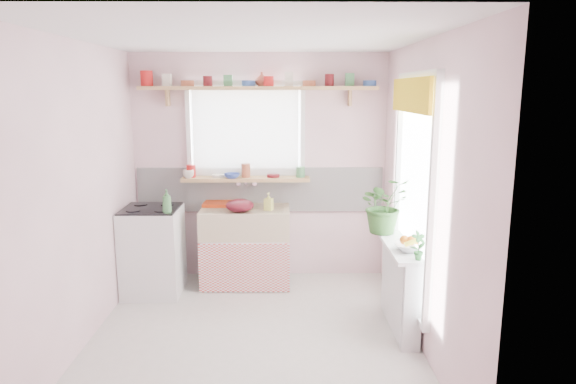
{
  "coord_description": "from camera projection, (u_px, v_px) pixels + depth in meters",
  "views": [
    {
      "loc": [
        0.26,
        -4.08,
        2.1
      ],
      "look_at": [
        0.3,
        0.55,
        1.18
      ],
      "focal_mm": 32.0,
      "sensor_mm": 36.0,
      "label": 1
    }
  ],
  "objects": [
    {
      "name": "shelf_crockery",
      "position": [
        254.0,
        81.0,
        5.42
      ],
      "size": [
        2.47,
        0.11,
        0.12
      ],
      "color": "red",
      "rests_on": "pine_shelf"
    },
    {
      "name": "shelf_vase",
      "position": [
        262.0,
        79.0,
        5.48
      ],
      "size": [
        0.18,
        0.18,
        0.15
      ],
      "primitive_type": "imported",
      "rotation": [
        0.0,
        0.0,
        0.3
      ],
      "color": "#A04431",
      "rests_on": "pine_shelf"
    },
    {
      "name": "sill_crockery",
      "position": [
        246.0,
        172.0,
        5.62
      ],
      "size": [
        1.35,
        0.11,
        0.12
      ],
      "color": "red",
      "rests_on": "windowsill"
    },
    {
      "name": "dish_tray",
      "position": [
        221.0,
        204.0,
        5.67
      ],
      "size": [
        0.38,
        0.29,
        0.04
      ],
      "primitive_type": "cube",
      "rotation": [
        0.0,
        0.0,
        -0.05
      ],
      "color": "#DE4313",
      "rests_on": "sink_unit"
    },
    {
      "name": "fruit",
      "position": [
        412.0,
        240.0,
        4.29
      ],
      "size": [
        0.2,
        0.14,
        0.1
      ],
      "color": "orange",
      "rests_on": "fruit_bowl"
    },
    {
      "name": "colander",
      "position": [
        240.0,
        205.0,
        5.36
      ],
      "size": [
        0.34,
        0.34,
        0.13
      ],
      "primitive_type": "ellipsoid",
      "rotation": [
        0.0,
        0.0,
        -0.16
      ],
      "color": "#530E19",
      "rests_on": "sink_unit"
    },
    {
      "name": "room",
      "position": [
        324.0,
        166.0,
        4.99
      ],
      "size": [
        3.2,
        3.2,
        3.2
      ],
      "color": "silver",
      "rests_on": "ground"
    },
    {
      "name": "soap_bottle_sink",
      "position": [
        269.0,
        202.0,
        5.42
      ],
      "size": [
        0.11,
        0.11,
        0.18
      ],
      "primitive_type": "imported",
      "rotation": [
        0.0,
        0.0,
        -0.33
      ],
      "color": "#C7CC5A",
      "rests_on": "sink_unit"
    },
    {
      "name": "cooker",
      "position": [
        153.0,
        250.0,
        5.34
      ],
      "size": [
        0.58,
        0.58,
        0.93
      ],
      "color": "white",
      "rests_on": "ground"
    },
    {
      "name": "pine_shelf",
      "position": [
        259.0,
        88.0,
        5.44
      ],
      "size": [
        2.52,
        0.24,
        0.04
      ],
      "primitive_type": "cube",
      "color": "tan",
      "rests_on": "room"
    },
    {
      "name": "sill_cup",
      "position": [
        188.0,
        174.0,
        5.56
      ],
      "size": [
        0.14,
        0.14,
        0.09
      ],
      "primitive_type": "imported",
      "rotation": [
        0.0,
        0.0,
        -0.14
      ],
      "color": "beige",
      "rests_on": "windowsill"
    },
    {
      "name": "jade_plant",
      "position": [
        384.0,
        205.0,
        4.8
      ],
      "size": [
        0.57,
        0.52,
        0.54
      ],
      "primitive_type": "imported",
      "rotation": [
        0.0,
        0.0,
        0.23
      ],
      "color": "#2E5B24",
      "rests_on": "radiator_ledge"
    },
    {
      "name": "sink_unit",
      "position": [
        246.0,
        246.0,
        5.59
      ],
      "size": [
        0.95,
        0.65,
        1.11
      ],
      "color": "white",
      "rests_on": "ground"
    },
    {
      "name": "herb_pot",
      "position": [
        418.0,
        246.0,
        4.05
      ],
      "size": [
        0.15,
        0.12,
        0.24
      ],
      "primitive_type": "imported",
      "rotation": [
        0.0,
        0.0,
        0.38
      ],
      "color": "#2A692C",
      "rests_on": "radiator_ledge"
    },
    {
      "name": "fruit_bowl",
      "position": [
        411.0,
        247.0,
        4.3
      ],
      "size": [
        0.31,
        0.31,
        0.07
      ],
      "primitive_type": "imported",
      "rotation": [
        0.0,
        0.0,
        -0.19
      ],
      "color": "silver",
      "rests_on": "radiator_ledge"
    },
    {
      "name": "radiator_ledge",
      "position": [
        400.0,
        286.0,
        4.54
      ],
      "size": [
        0.22,
        0.95,
        0.78
      ],
      "color": "white",
      "rests_on": "ground"
    },
    {
      "name": "windowsill",
      "position": [
        246.0,
        179.0,
        5.64
      ],
      "size": [
        1.4,
        0.22,
        0.04
      ],
      "primitive_type": "cube",
      "color": "tan",
      "rests_on": "room"
    },
    {
      "name": "cooker_bottle",
      "position": [
        167.0,
        201.0,
        5.01
      ],
      "size": [
        0.11,
        0.11,
        0.24
      ],
      "primitive_type": "imported",
      "rotation": [
        0.0,
        0.0,
        0.22
      ],
      "color": "#438649",
      "rests_on": "cooker"
    },
    {
      "name": "sill_bowl",
      "position": [
        232.0,
        176.0,
        5.57
      ],
      "size": [
        0.2,
        0.2,
        0.05
      ],
      "primitive_type": "imported",
      "rotation": [
        0.0,
        0.0,
        -0.21
      ],
      "color": "#3652B1",
      "rests_on": "windowsill"
    }
  ]
}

